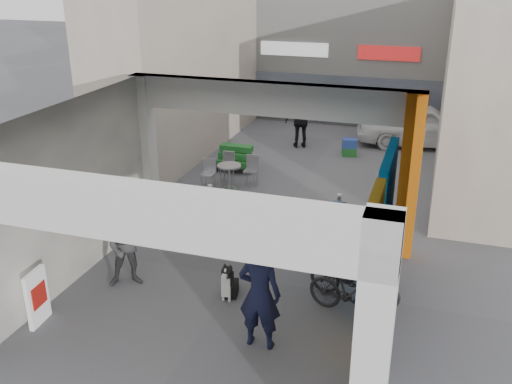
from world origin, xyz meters
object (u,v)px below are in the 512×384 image
(man_elderly, at_px, (336,238))
(man_crates, at_px, (301,121))
(produce_stand, at_px, (235,161))
(border_collie, at_px, (229,284))
(white_van, at_px, (422,125))
(cafe_set, at_px, (229,175))
(bicycle_rear, at_px, (350,292))
(man_with_dog, at_px, (260,294))
(bicycle_front, at_px, (355,278))
(man_back_turned, at_px, (127,245))

(man_elderly, distance_m, man_crates, 8.49)
(man_elderly, bearing_deg, man_crates, 108.74)
(produce_stand, relative_size, border_collie, 1.59)
(man_elderly, height_order, white_van, man_elderly)
(border_collie, xyz_separation_m, man_elderly, (1.70, 1.49, 0.49))
(produce_stand, height_order, white_van, white_van)
(border_collie, relative_size, man_elderly, 0.46)
(border_collie, height_order, man_elderly, man_elderly)
(cafe_set, relative_size, produce_stand, 1.20)
(cafe_set, distance_m, bicycle_rear, 6.82)
(man_with_dog, xyz_separation_m, bicycle_rear, (1.25, 1.29, -0.47))
(man_with_dog, height_order, man_elderly, man_with_dog)
(cafe_set, height_order, man_crates, man_crates)
(man_with_dog, xyz_separation_m, man_crates, (-1.94, 10.72, -0.03))
(border_collie, height_order, bicycle_front, bicycle_front)
(produce_stand, bearing_deg, bicycle_front, -40.59)
(cafe_set, distance_m, man_with_dog, 7.29)
(man_with_dog, bearing_deg, man_back_turned, -19.75)
(produce_stand, bearing_deg, man_with_dog, -54.80)
(man_with_dog, height_order, white_van, man_with_dog)
(produce_stand, distance_m, bicycle_front, 7.50)
(produce_stand, relative_size, bicycle_front, 0.66)
(man_elderly, distance_m, bicycle_rear, 1.50)
(man_back_turned, distance_m, bicycle_front, 4.29)
(bicycle_front, bearing_deg, man_with_dog, 157.10)
(cafe_set, xyz_separation_m, bicycle_front, (4.25, -4.83, 0.16))
(border_collie, distance_m, man_with_dog, 1.66)
(border_collie, distance_m, man_elderly, 2.31)
(bicycle_front, bearing_deg, produce_stand, 48.96)
(produce_stand, height_order, man_with_dog, man_with_dog)
(cafe_set, relative_size, bicycle_front, 0.79)
(border_collie, height_order, man_back_turned, man_back_turned)
(man_elderly, height_order, man_crates, man_crates)
(man_back_turned, bearing_deg, produce_stand, 65.12)
(border_collie, bearing_deg, man_crates, 83.99)
(man_with_dog, relative_size, man_crates, 1.04)
(man_with_dog, bearing_deg, bicycle_rear, -134.71)
(man_back_turned, height_order, man_elderly, man_back_turned)
(bicycle_rear, bearing_deg, man_elderly, 35.20)
(border_collie, relative_size, bicycle_rear, 0.46)
(bicycle_front, bearing_deg, bicycle_rear, -167.83)
(man_elderly, xyz_separation_m, man_crates, (-2.67, 8.06, 0.13))
(man_with_dog, distance_m, bicycle_rear, 1.86)
(produce_stand, distance_m, white_van, 6.76)
(cafe_set, relative_size, man_elderly, 0.88)
(produce_stand, bearing_deg, man_elderly, -39.64)
(cafe_set, xyz_separation_m, man_crates, (1.06, 4.10, 0.62))
(man_with_dog, distance_m, bicycle_front, 2.23)
(man_crates, xyz_separation_m, bicycle_rear, (3.19, -9.43, -0.44))
(bicycle_rear, bearing_deg, white_van, 10.96)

